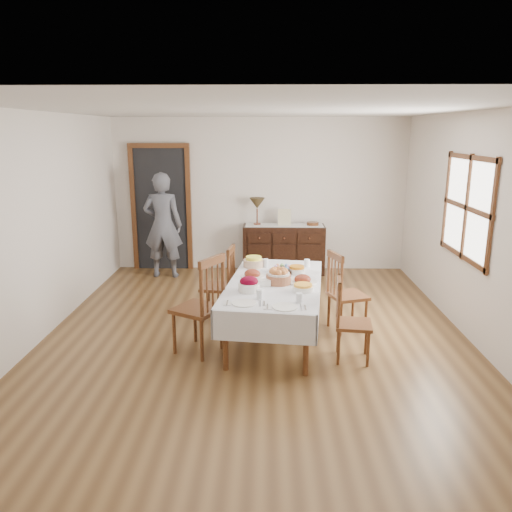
{
  "coord_description": "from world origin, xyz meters",
  "views": [
    {
      "loc": [
        0.12,
        -5.57,
        2.38
      ],
      "look_at": [
        0.0,
        0.1,
        0.95
      ],
      "focal_mm": 35.0,
      "sensor_mm": 36.0,
      "label": 1
    }
  ],
  "objects_px": {
    "dining_table": "(275,289)",
    "table_lamp": "(257,204)",
    "chair_left_near": "(202,304)",
    "chair_right_far": "(344,291)",
    "chair_left_far": "(221,283)",
    "sideboard": "(284,249)",
    "chair_right_near": "(349,319)",
    "person": "(163,222)"
  },
  "relations": [
    {
      "from": "dining_table",
      "to": "table_lamp",
      "type": "xyz_separation_m",
      "value": [
        -0.26,
        2.86,
        0.57
      ]
    },
    {
      "from": "chair_left_near",
      "to": "chair_right_far",
      "type": "distance_m",
      "value": 1.77
    },
    {
      "from": "chair_left_far",
      "to": "sideboard",
      "type": "relative_size",
      "value": 0.7
    },
    {
      "from": "table_lamp",
      "to": "chair_right_near",
      "type": "bearing_deg",
      "value": -72.96
    },
    {
      "from": "chair_right_far",
      "to": "sideboard",
      "type": "bearing_deg",
      "value": -3.85
    },
    {
      "from": "chair_right_far",
      "to": "dining_table",
      "type": "bearing_deg",
      "value": 89.89
    },
    {
      "from": "person",
      "to": "chair_left_far",
      "type": "bearing_deg",
      "value": 120.9
    },
    {
      "from": "chair_left_near",
      "to": "table_lamp",
      "type": "bearing_deg",
      "value": -160.03
    },
    {
      "from": "dining_table",
      "to": "chair_left_near",
      "type": "relative_size",
      "value": 1.94
    },
    {
      "from": "chair_right_far",
      "to": "person",
      "type": "relative_size",
      "value": 0.53
    },
    {
      "from": "chair_right_near",
      "to": "sideboard",
      "type": "xyz_separation_m",
      "value": [
        -0.58,
        3.35,
        -0.04
      ]
    },
    {
      "from": "chair_left_near",
      "to": "sideboard",
      "type": "height_order",
      "value": "chair_left_near"
    },
    {
      "from": "chair_left_near",
      "to": "sideboard",
      "type": "bearing_deg",
      "value": -167.8
    },
    {
      "from": "dining_table",
      "to": "chair_right_far",
      "type": "height_order",
      "value": "chair_right_far"
    },
    {
      "from": "chair_left_far",
      "to": "table_lamp",
      "type": "distance_m",
      "value": 2.38
    },
    {
      "from": "chair_left_far",
      "to": "chair_right_near",
      "type": "distance_m",
      "value": 1.85
    },
    {
      "from": "dining_table",
      "to": "chair_right_near",
      "type": "distance_m",
      "value": 0.95
    },
    {
      "from": "chair_left_near",
      "to": "sideboard",
      "type": "xyz_separation_m",
      "value": [
        0.99,
        3.21,
        -0.14
      ]
    },
    {
      "from": "chair_left_far",
      "to": "chair_right_far",
      "type": "xyz_separation_m",
      "value": [
        1.52,
        -0.35,
        0.01
      ]
    },
    {
      "from": "chair_left_far",
      "to": "chair_right_far",
      "type": "relative_size",
      "value": 0.98
    },
    {
      "from": "table_lamp",
      "to": "chair_left_far",
      "type": "bearing_deg",
      "value": -100.53
    },
    {
      "from": "dining_table",
      "to": "person",
      "type": "bearing_deg",
      "value": 132.07
    },
    {
      "from": "chair_right_far",
      "to": "person",
      "type": "distance_m",
      "value": 3.52
    },
    {
      "from": "dining_table",
      "to": "chair_right_far",
      "type": "distance_m",
      "value": 0.89
    },
    {
      "from": "chair_right_near",
      "to": "person",
      "type": "relative_size",
      "value": 0.48
    },
    {
      "from": "chair_left_near",
      "to": "dining_table",
      "type": "bearing_deg",
      "value": 145.52
    },
    {
      "from": "sideboard",
      "to": "table_lamp",
      "type": "distance_m",
      "value": 0.89
    },
    {
      "from": "chair_right_far",
      "to": "person",
      "type": "bearing_deg",
      "value": 31.13
    },
    {
      "from": "chair_left_near",
      "to": "person",
      "type": "xyz_separation_m",
      "value": [
        -1.01,
        2.94,
        0.37
      ]
    },
    {
      "from": "chair_left_far",
      "to": "person",
      "type": "distance_m",
      "value": 2.28
    },
    {
      "from": "dining_table",
      "to": "person",
      "type": "xyz_separation_m",
      "value": [
        -1.8,
        2.55,
        0.32
      ]
    },
    {
      "from": "person",
      "to": "table_lamp",
      "type": "xyz_separation_m",
      "value": [
        1.54,
        0.31,
        0.25
      ]
    },
    {
      "from": "sideboard",
      "to": "table_lamp",
      "type": "height_order",
      "value": "table_lamp"
    },
    {
      "from": "chair_right_near",
      "to": "sideboard",
      "type": "relative_size",
      "value": 0.65
    },
    {
      "from": "chair_right_near",
      "to": "person",
      "type": "xyz_separation_m",
      "value": [
        -2.58,
        3.08,
        0.47
      ]
    },
    {
      "from": "chair_left_far",
      "to": "chair_right_near",
      "type": "relative_size",
      "value": 1.08
    },
    {
      "from": "dining_table",
      "to": "person",
      "type": "height_order",
      "value": "person"
    },
    {
      "from": "dining_table",
      "to": "chair_left_far",
      "type": "bearing_deg",
      "value": 144.11
    },
    {
      "from": "chair_right_far",
      "to": "chair_left_near",
      "type": "bearing_deg",
      "value": 93.99
    },
    {
      "from": "chair_left_near",
      "to": "chair_right_far",
      "type": "height_order",
      "value": "chair_left_near"
    },
    {
      "from": "chair_left_near",
      "to": "chair_right_near",
      "type": "bearing_deg",
      "value": 114.37
    },
    {
      "from": "chair_right_far",
      "to": "sideboard",
      "type": "height_order",
      "value": "chair_right_far"
    }
  ]
}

